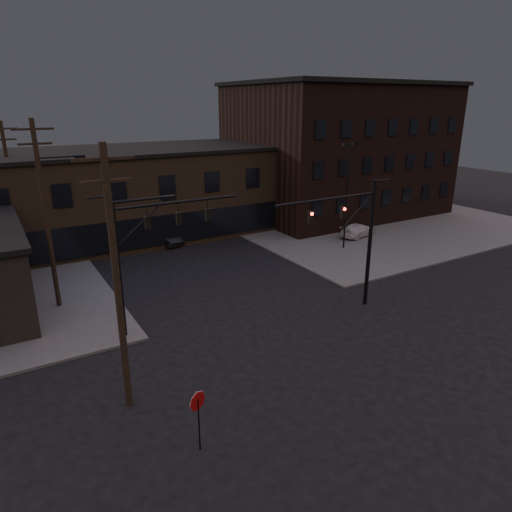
{
  "coord_description": "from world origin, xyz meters",
  "views": [
    {
      "loc": [
        -13.31,
        -14.96,
        12.31
      ],
      "look_at": [
        0.08,
        7.44,
        3.5
      ],
      "focal_mm": 32.0,
      "sensor_mm": 36.0,
      "label": 1
    }
  ],
  "objects": [
    {
      "name": "traffic_signal_near",
      "position": [
        5.36,
        4.5,
        4.93
      ],
      "size": [
        7.12,
        0.24,
        8.0
      ],
      "color": "black",
      "rests_on": "ground"
    },
    {
      "name": "building_right",
      "position": [
        22.0,
        26.0,
        7.0
      ],
      "size": [
        22.0,
        16.0,
        14.0
      ],
      "primitive_type": "cube",
      "color": "black",
      "rests_on": "ground"
    },
    {
      "name": "utility_pole_near",
      "position": [
        -9.43,
        2.0,
        5.87
      ],
      "size": [
        3.7,
        0.28,
        11.0
      ],
      "color": "black",
      "rests_on": "ground"
    },
    {
      "name": "parked_car_lot_b",
      "position": [
        16.56,
        16.05,
        0.76
      ],
      "size": [
        4.49,
        2.64,
        1.22
      ],
      "primitive_type": "imported",
      "rotation": [
        0.0,
        0.0,
        1.8
      ],
      "color": "silver",
      "rests_on": "sidewalk_ne"
    },
    {
      "name": "lot_light_a",
      "position": [
        13.0,
        14.0,
        5.51
      ],
      "size": [
        1.5,
        0.28,
        9.14
      ],
      "color": "black",
      "rests_on": "ground"
    },
    {
      "name": "utility_pole_mid",
      "position": [
        -10.44,
        14.0,
        6.13
      ],
      "size": [
        3.7,
        0.28,
        11.5
      ],
      "color": "black",
      "rests_on": "ground"
    },
    {
      "name": "sidewalk_ne",
      "position": [
        22.0,
        22.0,
        0.07
      ],
      "size": [
        30.0,
        30.0,
        0.15
      ],
      "primitive_type": "cube",
      "color": "#474744",
      "rests_on": "ground"
    },
    {
      "name": "stop_sign",
      "position": [
        -8.0,
        -1.99,
        1.84
      ],
      "size": [
        0.72,
        0.33,
        2.48
      ],
      "color": "black",
      "rests_on": "ground"
    },
    {
      "name": "building_row",
      "position": [
        0.0,
        28.0,
        4.0
      ],
      "size": [
        40.0,
        12.0,
        8.0
      ],
      "primitive_type": "cube",
      "color": "#4A3A27",
      "rests_on": "ground"
    },
    {
      "name": "car_crossing",
      "position": [
        -0.07,
        23.97,
        0.81
      ],
      "size": [
        2.67,
        5.15,
        1.61
      ],
      "primitive_type": "imported",
      "rotation": [
        0.0,
        0.0,
        0.21
      ],
      "color": "black",
      "rests_on": "ground"
    },
    {
      "name": "parked_car_lot_a",
      "position": [
        16.01,
        20.55,
        0.96
      ],
      "size": [
        4.97,
        2.62,
        1.61
      ],
      "primitive_type": "imported",
      "rotation": [
        0.0,
        0.0,
        1.41
      ],
      "color": "black",
      "rests_on": "sidewalk_ne"
    },
    {
      "name": "lot_light_b",
      "position": [
        19.0,
        19.0,
        5.51
      ],
      "size": [
        1.5,
        0.28,
        9.14
      ],
      "color": "black",
      "rests_on": "ground"
    },
    {
      "name": "ground",
      "position": [
        0.0,
        0.0,
        0.0
      ],
      "size": [
        140.0,
        140.0,
        0.0
      ],
      "primitive_type": "plane",
      "color": "black",
      "rests_on": "ground"
    },
    {
      "name": "traffic_signal_far",
      "position": [
        -6.72,
        8.0,
        5.01
      ],
      "size": [
        7.12,
        0.24,
        8.0
      ],
      "color": "black",
      "rests_on": "ground"
    },
    {
      "name": "utility_pole_far",
      "position": [
        -11.5,
        26.0,
        5.78
      ],
      "size": [
        2.2,
        0.28,
        11.0
      ],
      "color": "black",
      "rests_on": "ground"
    }
  ]
}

